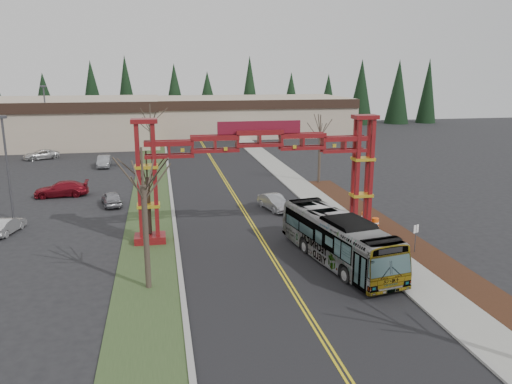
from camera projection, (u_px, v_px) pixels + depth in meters
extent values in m
plane|color=black|center=(346.00, 376.00, 20.28)|extent=(200.00, 200.00, 0.00)
cube|color=black|center=(244.00, 211.00, 44.11)|extent=(12.00, 110.00, 0.02)
cube|color=gold|center=(242.00, 211.00, 44.09)|extent=(0.12, 100.00, 0.01)
cube|color=gold|center=(245.00, 210.00, 44.13)|extent=(0.12, 100.00, 0.01)
cube|color=#9A9995|center=(310.00, 206.00, 45.24)|extent=(0.30, 110.00, 0.15)
cube|color=gray|center=(326.00, 206.00, 45.50)|extent=(2.60, 110.00, 0.14)
cube|color=black|center=(441.00, 265.00, 31.68)|extent=(2.60, 50.00, 0.12)
cube|color=#344723|center=(151.00, 215.00, 42.63)|extent=(4.00, 110.00, 0.08)
cube|color=#9A9995|center=(173.00, 214.00, 42.96)|extent=(0.30, 110.00, 0.15)
cube|color=#5D0C14|center=(150.00, 239.00, 35.89)|extent=(2.20, 1.60, 0.60)
cube|color=#5D0C14|center=(139.00, 182.00, 34.43)|extent=(0.28, 0.28, 8.00)
cube|color=#5D0C14|center=(155.00, 181.00, 34.64)|extent=(0.28, 0.28, 8.00)
cube|color=#5D0C14|center=(139.00, 180.00, 35.10)|extent=(0.28, 0.28, 8.00)
cube|color=#5D0C14|center=(155.00, 179.00, 35.30)|extent=(0.28, 0.28, 8.00)
cube|color=yellow|center=(149.00, 205.00, 35.30)|extent=(1.60, 1.10, 0.22)
cube|color=yellow|center=(146.00, 166.00, 34.63)|extent=(1.60, 1.10, 0.22)
cube|color=#5D0C14|center=(144.00, 121.00, 33.88)|extent=(1.80, 1.20, 0.30)
cube|color=#5D0C14|center=(360.00, 226.00, 38.85)|extent=(2.20, 1.60, 0.60)
cube|color=#5D0C14|center=(357.00, 173.00, 37.39)|extent=(0.28, 0.28, 8.00)
cube|color=#5D0C14|center=(371.00, 173.00, 37.59)|extent=(0.28, 0.28, 8.00)
cube|color=#5D0C14|center=(354.00, 171.00, 38.06)|extent=(0.28, 0.28, 8.00)
cube|color=#5D0C14|center=(367.00, 171.00, 38.26)|extent=(0.28, 0.28, 8.00)
cube|color=yellow|center=(361.00, 195.00, 38.25)|extent=(1.60, 1.10, 0.22)
cube|color=yellow|center=(363.00, 159.00, 37.59)|extent=(1.60, 1.10, 0.22)
cube|color=#5D0C14|center=(365.00, 117.00, 36.84)|extent=(1.80, 1.20, 0.30)
cube|color=#5D0C14|center=(259.00, 136.00, 35.66)|extent=(16.00, 0.90, 1.00)
cube|color=#5D0C14|center=(259.00, 149.00, 35.87)|extent=(16.00, 0.90, 0.60)
cube|color=maroon|center=(259.00, 127.00, 35.50)|extent=(6.00, 0.25, 0.90)
cube|color=tan|center=(18.00, 122.00, 82.49)|extent=(46.00, 22.00, 7.50)
cube|color=tan|center=(247.00, 115.00, 97.58)|extent=(38.00, 20.00, 7.00)
cube|color=black|center=(257.00, 105.00, 87.31)|extent=(38.00, 0.40, 1.60)
cone|color=black|center=(0.00, 99.00, 99.43)|extent=(5.60, 5.60, 13.00)
cylinder|color=#382D26|center=(3.00, 128.00, 100.79)|extent=(0.80, 0.80, 1.60)
cone|color=black|center=(45.00, 99.00, 101.00)|extent=(5.60, 5.60, 13.00)
cylinder|color=#382D26|center=(48.00, 127.00, 102.36)|extent=(0.80, 0.80, 1.60)
cone|color=black|center=(89.00, 98.00, 102.58)|extent=(5.60, 5.60, 13.00)
cylinder|color=#382D26|center=(91.00, 126.00, 103.93)|extent=(0.80, 0.80, 1.60)
cone|color=black|center=(131.00, 98.00, 104.15)|extent=(5.60, 5.60, 13.00)
cylinder|color=#382D26|center=(133.00, 125.00, 105.50)|extent=(0.80, 0.80, 1.60)
cone|color=black|center=(172.00, 97.00, 105.72)|extent=(5.60, 5.60, 13.00)
cylinder|color=#382D26|center=(173.00, 124.00, 107.07)|extent=(0.80, 0.80, 1.60)
cone|color=black|center=(212.00, 97.00, 107.29)|extent=(5.60, 5.60, 13.00)
cylinder|color=#382D26|center=(213.00, 123.00, 108.65)|extent=(0.80, 0.80, 1.60)
cone|color=black|center=(251.00, 97.00, 108.86)|extent=(5.60, 5.60, 13.00)
cylinder|color=#382D26|center=(251.00, 123.00, 110.22)|extent=(0.80, 0.80, 1.60)
cone|color=black|center=(289.00, 96.00, 110.43)|extent=(5.60, 5.60, 13.00)
cylinder|color=#382D26|center=(288.00, 122.00, 111.79)|extent=(0.80, 0.80, 1.60)
cone|color=black|center=(325.00, 96.00, 112.01)|extent=(5.60, 5.60, 13.00)
cylinder|color=#382D26|center=(324.00, 121.00, 113.36)|extent=(0.80, 0.80, 1.60)
cone|color=black|center=(361.00, 95.00, 113.58)|extent=(5.60, 5.60, 13.00)
cylinder|color=#382D26|center=(360.00, 121.00, 114.93)|extent=(0.80, 0.80, 1.60)
cone|color=black|center=(396.00, 95.00, 115.15)|extent=(5.60, 5.60, 13.00)
cylinder|color=#382D26|center=(394.00, 120.00, 116.50)|extent=(0.80, 0.80, 1.60)
cone|color=black|center=(429.00, 95.00, 116.72)|extent=(5.60, 5.60, 13.00)
cylinder|color=#382D26|center=(427.00, 119.00, 118.08)|extent=(0.80, 0.80, 1.60)
imported|color=#9EA0A5|center=(338.00, 239.00, 31.92)|extent=(4.66, 11.74, 3.19)
imported|color=#A5A8AD|center=(274.00, 202.00, 44.32)|extent=(2.45, 4.35, 1.36)
imported|color=#999AA0|center=(112.00, 198.00, 45.73)|extent=(2.35, 4.16, 1.33)
imported|color=#BABABA|center=(7.00, 226.00, 37.91)|extent=(2.17, 3.93, 1.23)
imported|color=maroon|center=(61.00, 189.00, 49.02)|extent=(5.20, 2.31, 1.48)
imported|color=gray|center=(104.00, 161.00, 64.02)|extent=(1.59, 4.41, 1.45)
imported|color=silver|center=(41.00, 155.00, 69.51)|extent=(5.17, 3.79, 1.31)
cylinder|color=#382D26|center=(146.00, 238.00, 27.73)|extent=(0.32, 0.32, 6.03)
cylinder|color=#382D26|center=(142.00, 167.00, 26.78)|extent=(0.12, 0.12, 2.19)
cylinder|color=#382D26|center=(149.00, 210.00, 35.75)|extent=(0.29, 0.29, 4.74)
cylinder|color=#382D26|center=(147.00, 165.00, 34.97)|extent=(0.11, 0.11, 2.00)
cylinder|color=#382D26|center=(152.00, 148.00, 60.10)|extent=(0.34, 0.34, 6.03)
cylinder|color=#382D26|center=(150.00, 114.00, 59.13)|extent=(0.13, 0.13, 2.32)
cylinder|color=#382D26|center=(319.00, 158.00, 54.32)|extent=(0.30, 0.30, 5.53)
cylinder|color=#382D26|center=(320.00, 124.00, 53.44)|extent=(0.11, 0.11, 2.05)
cylinder|color=#3F3F44|center=(8.00, 170.00, 40.77)|extent=(0.19, 0.19, 8.38)
cube|color=#3F3F44|center=(1.00, 117.00, 39.75)|extent=(0.74, 0.37, 0.23)
cylinder|color=#3F3F44|center=(47.00, 121.00, 73.54)|extent=(0.22, 0.22, 9.73)
cube|color=#3F3F44|center=(43.00, 86.00, 72.36)|extent=(0.86, 0.43, 0.27)
cylinder|color=#3F3F44|center=(415.00, 239.00, 33.61)|extent=(0.06, 0.06, 2.03)
cube|color=white|center=(416.00, 229.00, 33.44)|extent=(0.44, 0.21, 0.55)
cylinder|color=#EF540D|center=(375.00, 225.00, 38.44)|extent=(0.54, 0.54, 1.04)
cylinder|color=white|center=(375.00, 223.00, 38.41)|extent=(0.56, 0.56, 0.13)
cylinder|color=white|center=(375.00, 227.00, 38.48)|extent=(0.56, 0.56, 0.13)
cylinder|color=#EF540D|center=(364.00, 218.00, 40.45)|extent=(0.48, 0.48, 0.93)
cylinder|color=white|center=(364.00, 216.00, 40.42)|extent=(0.50, 0.50, 0.11)
cylinder|color=white|center=(364.00, 219.00, 40.48)|extent=(0.50, 0.50, 0.11)
cylinder|color=#EF540D|center=(355.00, 208.00, 43.09)|extent=(0.52, 0.52, 1.01)
cylinder|color=white|center=(355.00, 206.00, 43.06)|extent=(0.54, 0.54, 0.12)
cylinder|color=white|center=(355.00, 210.00, 43.13)|extent=(0.54, 0.54, 0.12)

